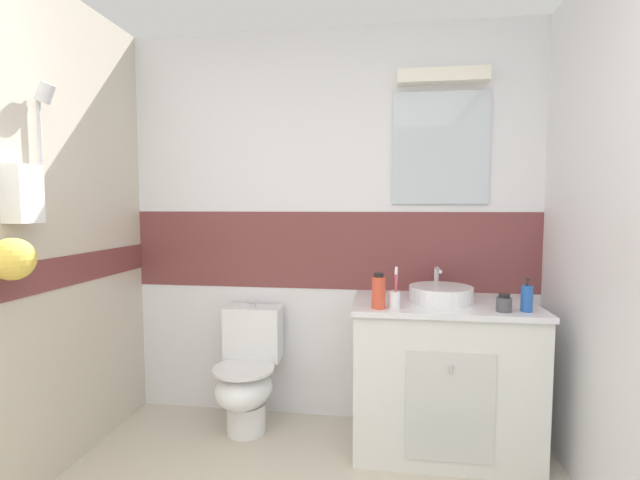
# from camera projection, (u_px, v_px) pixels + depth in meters

# --- Properties ---
(wall_back_tiled) EXTENTS (3.20, 0.20, 2.50)m
(wall_back_tiled) POSITION_uv_depth(u_px,v_px,m) (332.00, 225.00, 2.87)
(wall_back_tiled) COLOR white
(wall_back_tiled) RESTS_ON ground_plane
(vanity_cabinet) EXTENTS (1.00, 0.60, 0.85)m
(vanity_cabinet) POSITION_uv_depth(u_px,v_px,m) (442.00, 375.00, 2.51)
(vanity_cabinet) COLOR silver
(vanity_cabinet) RESTS_ON ground_plane
(sink_basin) EXTENTS (0.35, 0.40, 0.17)m
(sink_basin) POSITION_uv_depth(u_px,v_px,m) (441.00, 293.00, 2.47)
(sink_basin) COLOR white
(sink_basin) RESTS_ON vanity_cabinet
(toilet) EXTENTS (0.37, 0.50, 0.76)m
(toilet) POSITION_uv_depth(u_px,v_px,m) (247.00, 374.00, 2.71)
(toilet) COLOR white
(toilet) RESTS_ON ground_plane
(toothbrush_cup) EXTENTS (0.06, 0.06, 0.22)m
(toothbrush_cup) POSITION_uv_depth(u_px,v_px,m) (394.00, 297.00, 2.31)
(toothbrush_cup) COLOR white
(toothbrush_cup) RESTS_ON vanity_cabinet
(soap_dispenser) EXTENTS (0.06, 0.06, 0.17)m
(soap_dispenser) POSITION_uv_depth(u_px,v_px,m) (527.00, 298.00, 2.23)
(soap_dispenser) COLOR #2659B2
(soap_dispenser) RESTS_ON vanity_cabinet
(hair_gel_jar) EXTENTS (0.08, 0.08, 0.09)m
(hair_gel_jar) POSITION_uv_depth(u_px,v_px,m) (504.00, 304.00, 2.23)
(hair_gel_jar) COLOR #4C4C51
(hair_gel_jar) RESTS_ON vanity_cabinet
(mouthwash_bottle) EXTENTS (0.07, 0.07, 0.19)m
(mouthwash_bottle) POSITION_uv_depth(u_px,v_px,m) (379.00, 292.00, 2.30)
(mouthwash_bottle) COLOR #D84C33
(mouthwash_bottle) RESTS_ON vanity_cabinet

